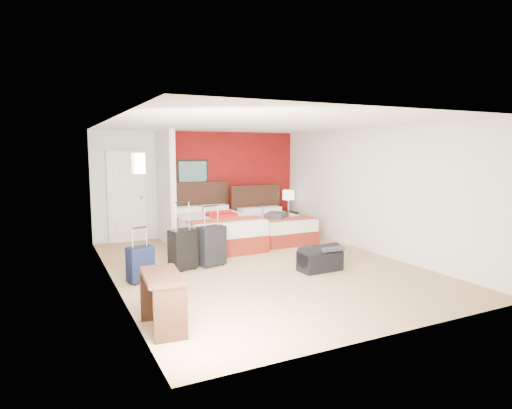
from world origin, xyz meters
TOP-DOWN VIEW (x-y plane):
  - ground at (0.00, 0.00)m, footprint 6.50×6.50m
  - room_walls at (-1.40, 1.42)m, footprint 5.02×6.52m
  - red_accent_panel at (0.75, 3.23)m, footprint 3.50×0.04m
  - partition_wall at (-1.00, 2.61)m, footprint 0.12×1.20m
  - entry_door at (-1.75, 3.20)m, footprint 0.82×0.06m
  - bed_left at (-0.15, 1.90)m, footprint 1.56×2.20m
  - bed_right at (1.31, 1.92)m, footprint 1.30×1.84m
  - red_suitcase_open at (-0.05, 1.80)m, footprint 0.58×0.75m
  - jacket_bundle at (1.21, 1.62)m, footprint 0.66×0.65m
  - nightstand at (2.19, 2.75)m, footprint 0.40×0.40m
  - table_lamp at (2.19, 2.75)m, footprint 0.37×0.37m
  - suitcase_black at (-1.31, 0.36)m, footprint 0.51×0.41m
  - suitcase_charcoal at (-0.77, 0.40)m, footprint 0.52×0.39m
  - suitcase_navy at (-2.12, -0.05)m, footprint 0.44×0.33m
  - duffel_bag at (0.78, -0.72)m, footprint 0.74×0.41m
  - jacket_draped at (0.93, -0.77)m, footprint 0.43×0.36m
  - desk at (-2.25, -1.99)m, footprint 0.47×0.84m

SIDE VIEW (x-z plane):
  - ground at x=0.00m, z-range 0.00..0.00m
  - duffel_bag at x=0.78m, z-range 0.00..0.37m
  - nightstand at x=2.19m, z-range 0.00..0.50m
  - suitcase_navy at x=-2.12m, z-range 0.00..0.54m
  - bed_right at x=1.31m, z-range 0.00..0.55m
  - bed_left at x=-0.15m, z-range 0.00..0.65m
  - desk at x=-2.25m, z-range 0.00..0.67m
  - suitcase_black at x=-1.31m, z-range 0.00..0.68m
  - suitcase_charcoal at x=-0.77m, z-range 0.00..0.68m
  - jacket_draped at x=0.93m, z-range 0.37..0.42m
  - jacket_bundle at x=1.21m, z-range 0.55..0.67m
  - red_suitcase_open at x=-0.05m, z-range 0.65..0.74m
  - table_lamp at x=2.19m, z-range 0.50..1.04m
  - entry_door at x=-1.75m, z-range 0.00..2.05m
  - red_accent_panel at x=0.75m, z-range 0.00..2.50m
  - partition_wall at x=-1.00m, z-range 0.00..2.50m
  - room_walls at x=-1.40m, z-range 0.01..2.51m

